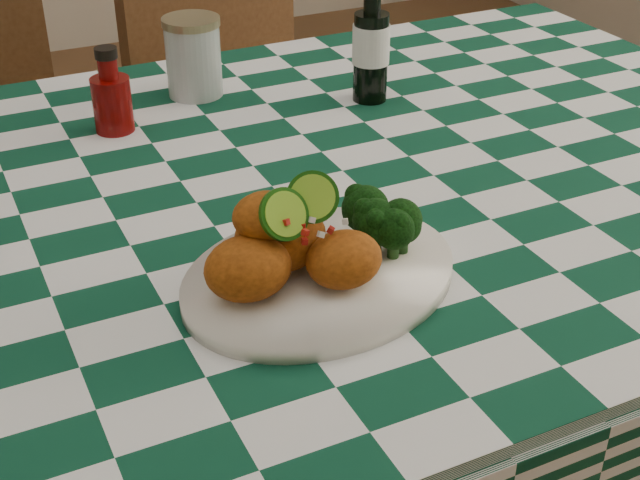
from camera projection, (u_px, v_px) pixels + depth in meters
name	position (u px, v px, depth m)	size (l,w,h in m)	color
dining_table	(279.00, 415.00, 1.35)	(1.66, 1.06, 0.79)	#0B3C27
plate	(320.00, 277.00, 0.95)	(0.32, 0.25, 0.02)	white
fried_chicken_pile	(300.00, 231.00, 0.91)	(0.17, 0.12, 0.11)	#AD5010
broccoli_side	(381.00, 223.00, 0.97)	(0.09, 0.09, 0.06)	black
ketchup_bottle	(111.00, 90.00, 1.27)	(0.06, 0.06, 0.13)	#620604
mason_jar	(193.00, 57.00, 1.39)	(0.09, 0.09, 0.12)	#B2BCBA
beer_bottle	(371.00, 35.00, 1.35)	(0.06, 0.06, 0.21)	black
wooden_chair_right	(267.00, 137.00, 2.00)	(0.45, 0.47, 0.98)	#472814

